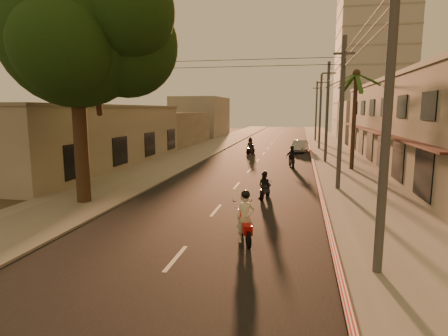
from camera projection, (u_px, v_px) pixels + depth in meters
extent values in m
plane|color=#383023|center=(206.00, 223.00, 16.09)|extent=(160.00, 160.00, 0.00)
cube|color=black|center=(258.00, 161.00, 35.46)|extent=(10.00, 140.00, 0.02)
cube|color=slate|center=(340.00, 162.00, 33.98)|extent=(5.00, 140.00, 0.12)
cube|color=slate|center=(182.00, 158.00, 36.92)|extent=(5.00, 140.00, 0.12)
cube|color=red|center=(315.00, 170.00, 29.60)|extent=(0.20, 60.00, 0.20)
cube|color=gray|center=(428.00, 126.00, 30.23)|extent=(8.00, 34.00, 7.00)
cube|color=#9E998F|center=(432.00, 80.00, 29.67)|extent=(8.20, 34.20, 0.30)
cube|color=#381A16|center=(371.00, 130.00, 31.14)|extent=(0.80, 34.00, 0.12)
cube|color=#9E998F|center=(87.00, 137.00, 32.01)|extent=(8.00, 24.00, 5.00)
cube|color=gray|center=(85.00, 106.00, 31.60)|extent=(8.20, 24.20, 0.20)
cube|color=#B7B5B2|center=(373.00, 56.00, 65.01)|extent=(12.00, 12.00, 28.00)
cylinder|color=black|center=(81.00, 146.00, 18.94)|extent=(0.70, 0.70, 6.00)
cylinder|color=black|center=(97.00, 86.00, 18.70)|extent=(1.22, 2.17, 3.04)
cylinder|color=black|center=(63.00, 81.00, 18.27)|extent=(1.31, 1.49, 2.73)
sphere|color=black|center=(74.00, 33.00, 18.08)|extent=(7.20, 7.20, 7.20)
sphere|color=black|center=(126.00, 45.00, 18.70)|extent=(5.20, 5.20, 5.20)
sphere|color=black|center=(52.00, 43.00, 19.26)|extent=(4.80, 4.80, 4.80)
sphere|color=black|center=(64.00, 45.00, 16.36)|extent=(4.60, 4.60, 4.60)
sphere|color=black|center=(127.00, 12.00, 16.90)|extent=(4.40, 4.40, 4.40)
sphere|color=black|center=(12.00, 18.00, 17.31)|extent=(4.00, 4.00, 4.00)
sphere|color=black|center=(120.00, 19.00, 20.00)|extent=(4.40, 4.40, 4.40)
cylinder|color=black|center=(354.00, 123.00, 29.43)|extent=(0.32, 0.32, 7.60)
sphere|color=black|center=(356.00, 73.00, 28.84)|extent=(0.60, 0.60, 0.60)
cylinder|color=#38383A|center=(387.00, 122.00, 10.31)|extent=(0.26, 0.26, 9.00)
cylinder|color=#38383A|center=(341.00, 115.00, 21.92)|extent=(0.26, 0.26, 9.00)
cube|color=#38383A|center=(344.00, 53.00, 21.38)|extent=(1.20, 0.12, 0.12)
cylinder|color=#38383A|center=(327.00, 113.00, 33.54)|extent=(0.26, 0.26, 9.00)
cube|color=#38383A|center=(329.00, 73.00, 33.00)|extent=(1.20, 0.12, 0.12)
cylinder|color=#38383A|center=(320.00, 112.00, 45.16)|extent=(0.26, 0.26, 9.00)
cube|color=#38383A|center=(321.00, 83.00, 44.62)|extent=(1.20, 0.12, 0.12)
cylinder|color=#38383A|center=(316.00, 112.00, 56.78)|extent=(0.26, 0.26, 9.00)
cube|color=#38383A|center=(317.00, 88.00, 56.24)|extent=(1.20, 0.12, 0.12)
cube|color=#9E998F|center=(369.00, 122.00, 56.45)|extent=(8.00, 14.00, 6.00)
cube|color=#9E998F|center=(168.00, 129.00, 51.42)|extent=(8.00, 14.00, 4.40)
cube|color=#9E998F|center=(201.00, 117.00, 68.64)|extent=(8.00, 14.00, 7.00)
cylinder|color=black|center=(242.00, 228.00, 14.47)|extent=(0.30, 0.62, 0.61)
cylinder|color=black|center=(248.00, 240.00, 13.12)|extent=(0.30, 0.62, 0.61)
cube|color=#A60C0D|center=(245.00, 226.00, 13.67)|extent=(0.68, 1.24, 0.33)
cube|color=#A60C0D|center=(243.00, 218.00, 14.18)|extent=(0.35, 0.21, 0.66)
cylinder|color=silver|center=(242.00, 207.00, 14.25)|extent=(0.58, 0.23, 0.04)
imported|color=beige|center=(245.00, 218.00, 13.62)|extent=(0.94, 0.85, 1.84)
sphere|color=black|center=(246.00, 195.00, 13.49)|extent=(0.33, 0.33, 0.33)
sphere|color=silver|center=(234.00, 200.00, 14.15)|extent=(0.13, 0.13, 0.13)
sphere|color=silver|center=(250.00, 200.00, 14.22)|extent=(0.13, 0.13, 0.13)
cylinder|color=black|center=(268.00, 193.00, 20.83)|extent=(0.19, 0.50, 0.49)
cylinder|color=black|center=(262.00, 197.00, 19.84)|extent=(0.19, 0.50, 0.49)
cube|color=black|center=(265.00, 191.00, 20.24)|extent=(0.44, 1.00, 0.26)
cube|color=black|center=(267.00, 187.00, 20.62)|extent=(0.28, 0.14, 0.53)
cylinder|color=silver|center=(268.00, 181.00, 20.67)|extent=(0.48, 0.14, 0.04)
imported|color=black|center=(265.00, 186.00, 20.20)|extent=(0.95, 0.85, 1.48)
sphere|color=black|center=(265.00, 173.00, 20.09)|extent=(0.26, 0.26, 0.26)
cylinder|color=black|center=(290.00, 163.00, 32.08)|extent=(0.22, 0.59, 0.58)
cylinder|color=black|center=(293.00, 165.00, 30.81)|extent=(0.22, 0.59, 0.58)
cube|color=black|center=(292.00, 161.00, 31.33)|extent=(0.52, 1.17, 0.31)
cube|color=black|center=(291.00, 158.00, 31.81)|extent=(0.33, 0.17, 0.62)
cylinder|color=silver|center=(290.00, 154.00, 31.88)|extent=(0.56, 0.16, 0.04)
imported|color=black|center=(292.00, 157.00, 31.28)|extent=(1.19, 0.84, 1.74)
sphere|color=black|center=(292.00, 148.00, 31.15)|extent=(0.31, 0.31, 0.31)
cylinder|color=black|center=(253.00, 151.00, 41.22)|extent=(0.29, 0.59, 0.58)
cylinder|color=black|center=(248.00, 152.00, 40.11)|extent=(0.29, 0.59, 0.58)
cube|color=black|center=(250.00, 149.00, 40.55)|extent=(0.65, 1.18, 0.31)
cube|color=black|center=(252.00, 147.00, 40.97)|extent=(0.33, 0.20, 0.63)
cylinder|color=silver|center=(253.00, 144.00, 41.02)|extent=(0.55, 0.23, 0.04)
imported|color=black|center=(250.00, 146.00, 40.51)|extent=(1.20, 1.09, 1.75)
sphere|color=black|center=(250.00, 139.00, 40.38)|extent=(0.31, 0.31, 0.31)
imported|color=#979A9F|center=(300.00, 146.00, 42.67)|extent=(2.72, 4.53, 1.34)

